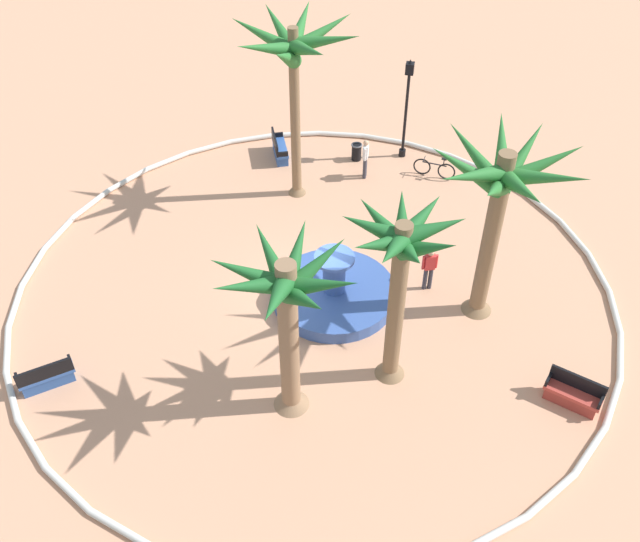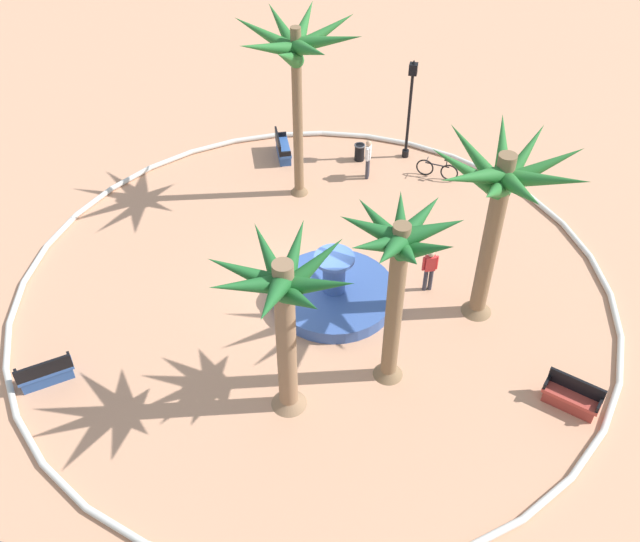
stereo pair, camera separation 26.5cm
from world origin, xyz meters
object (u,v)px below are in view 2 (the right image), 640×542
bench_east (46,374)px  fountain (334,293)px  palm_tree_near_fountain (284,302)px  palm_tree_by_curb (398,260)px  trash_bin (359,152)px  palm_tree_mid_plaza (500,193)px  bench_north (283,150)px  bench_west (571,398)px  bicycle_red_frame (437,170)px  person_cyclist_photo (429,268)px  lamppost (410,102)px  palm_tree_far_side (297,55)px  person_cyclist_helmet (368,157)px

bench_east → fountain: bearing=-144.6°
palm_tree_near_fountain → palm_tree_by_curb: palm_tree_by_curb is taller
trash_bin → palm_tree_mid_plaza: bearing=124.1°
palm_tree_near_fountain → bench_north: 13.33m
bench_north → bench_west: bearing=136.9°
bicycle_red_frame → person_cyclist_photo: person_cyclist_photo is taller
palm_tree_near_fountain → lamppost: bearing=-96.2°
bicycle_red_frame → lamppost: bearing=-41.1°
trash_bin → palm_tree_far_side: bearing=56.7°
palm_tree_by_curb → bench_west: palm_tree_by_curb is taller
palm_tree_near_fountain → bench_west: palm_tree_near_fountain is taller
bench_north → lamppost: 5.55m
person_cyclist_photo → bench_east: bearing=31.8°
bench_east → lamppost: (-8.57, -14.27, 2.17)m
palm_tree_far_side → palm_tree_by_curb: bearing=119.9°
bench_west → trash_bin: bearing=-53.6°
palm_tree_mid_plaza → trash_bin: (5.32, -7.85, -4.36)m
palm_tree_near_fountain → person_cyclist_helmet: palm_tree_near_fountain is taller
palm_tree_near_fountain → lamppost: size_ratio=1.30×
fountain → person_cyclist_photo: fountain is taller
palm_tree_far_side → lamppost: (-3.66, -3.48, -3.20)m
bench_north → bicycle_red_frame: (-6.41, 0.08, 0.04)m
bench_west → bench_north: (11.30, -10.59, 0.00)m
bench_west → person_cyclist_helmet: person_cyclist_helmet is taller
palm_tree_mid_plaza → bicycle_red_frame: (2.06, -7.28, -4.36)m
trash_bin → palm_tree_by_curb: bearing=104.8°
palm_tree_by_curb → fountain: bearing=-51.2°
palm_tree_near_fountain → bench_east: size_ratio=3.60×
palm_tree_near_fountain → bench_north: palm_tree_near_fountain is taller
trash_bin → person_cyclist_helmet: 1.41m
bench_east → trash_bin: size_ratio=2.13×
lamppost → bicycle_red_frame: lamppost is taller
palm_tree_far_side → lamppost: bearing=-136.5°
lamppost → trash_bin: lamppost is taller
bench_east → bicycle_red_frame: bearing=-127.5°
bench_north → person_cyclist_helmet: 3.80m
palm_tree_mid_plaza → bench_north: size_ratio=3.73×
palm_tree_near_fountain → trash_bin: 13.33m
person_cyclist_photo → palm_tree_far_side: bearing=-38.5°
lamppost → bench_north: bearing=13.2°
bench_west → person_cyclist_photo: person_cyclist_photo is taller
bench_north → person_cyclist_photo: 9.54m
palm_tree_mid_plaza → bench_east: 14.07m
palm_tree_mid_plaza → bicycle_red_frame: 8.73m
bicycle_red_frame → person_cyclist_helmet: (2.71, 0.60, 0.57)m
palm_tree_far_side → lamppost: 5.98m
fountain → bicycle_red_frame: fountain is taller
palm_tree_near_fountain → trash_bin: size_ratio=7.69×
trash_bin → fountain: bearing=94.8°
fountain → person_cyclist_photo: 3.23m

